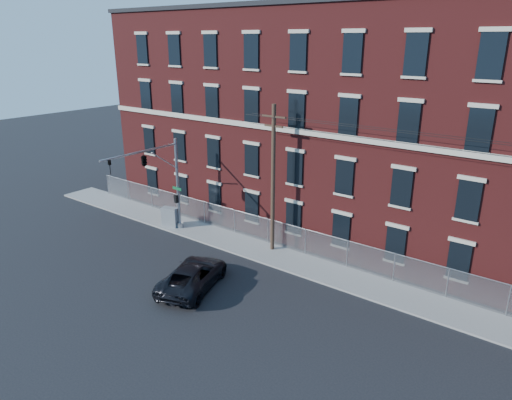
{
  "coord_description": "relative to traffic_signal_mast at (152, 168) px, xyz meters",
  "views": [
    {
      "loc": [
        18.97,
        -18.69,
        13.97
      ],
      "look_at": [
        1.79,
        4.0,
        4.12
      ],
      "focal_mm": 32.7,
      "sensor_mm": 36.0,
      "label": 1
    }
  ],
  "objects": [
    {
      "name": "utility_pole_near",
      "position": [
        8.0,
        3.42,
        -0.05
      ],
      "size": [
        1.8,
        0.28,
        10.0
      ],
      "color": "#473023",
      "rests_on": "ground"
    },
    {
      "name": "mill_building",
      "position": [
        18.0,
        11.75,
        2.76
      ],
      "size": [
        55.3,
        14.32,
        16.3
      ],
      "color": "maroon",
      "rests_on": "ground"
    },
    {
      "name": "chain_link_fence",
      "position": [
        18.0,
        4.12,
        -4.33
      ],
      "size": [
        59.06,
        0.06,
        1.85
      ],
      "color": "#A5A8AD",
      "rests_on": "ground"
    },
    {
      "name": "utility_cabinet",
      "position": [
        -0.75,
        2.02,
        -4.5
      ],
      "size": [
        1.35,
        0.94,
        1.53
      ],
      "primitive_type": "cube",
      "rotation": [
        0.0,
        0.0,
        0.29
      ],
      "color": "gray",
      "rests_on": "sidewalk"
    },
    {
      "name": "traffic_signal_mast",
      "position": [
        0.0,
        0.0,
        0.0
      ],
      "size": [
        0.9,
        6.75,
        7.0
      ],
      "color": "#9EA0A5",
      "rests_on": "ground"
    },
    {
      "name": "sidewalk",
      "position": [
        18.0,
        2.82,
        -5.33
      ],
      "size": [
        65.0,
        3.0,
        0.12
      ],
      "primitive_type": "cube",
      "color": "#999691",
      "rests_on": "ground"
    },
    {
      "name": "ground",
      "position": [
        6.0,
        -2.18,
        -5.39
      ],
      "size": [
        140.0,
        140.0,
        0.0
      ],
      "primitive_type": "plane",
      "color": "black",
      "rests_on": "ground"
    },
    {
      "name": "pickup_truck",
      "position": [
        7.21,
        -3.57,
        -4.61
      ],
      "size": [
        4.2,
        6.13,
        1.56
      ],
      "primitive_type": "imported",
      "rotation": [
        0.0,
        0.0,
        3.46
      ],
      "color": "black",
      "rests_on": "ground"
    }
  ]
}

